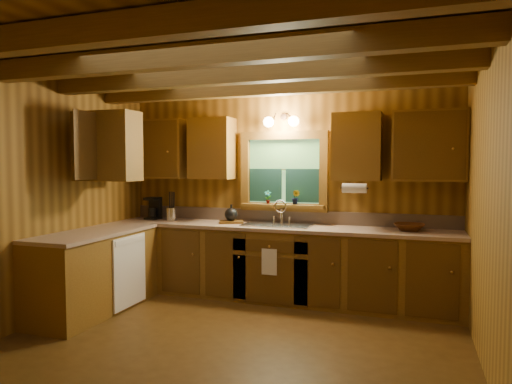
{
  "coord_description": "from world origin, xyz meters",
  "views": [
    {
      "loc": [
        1.55,
        -3.71,
        1.63
      ],
      "look_at": [
        0.0,
        0.8,
        1.35
      ],
      "focal_mm": 32.29,
      "sensor_mm": 36.0,
      "label": 1
    }
  ],
  "objects_px": {
    "wicker_basket": "(409,227)",
    "coffee_maker": "(154,208)",
    "cutting_board": "(231,222)",
    "sink": "(278,229)"
  },
  "relations": [
    {
      "from": "cutting_board",
      "to": "sink",
      "type": "bearing_deg",
      "value": -25.9
    },
    {
      "from": "sink",
      "to": "coffee_maker",
      "type": "distance_m",
      "value": 1.78
    },
    {
      "from": "sink",
      "to": "wicker_basket",
      "type": "relative_size",
      "value": 2.47
    },
    {
      "from": "sink",
      "to": "wicker_basket",
      "type": "bearing_deg",
      "value": 1.35
    },
    {
      "from": "sink",
      "to": "cutting_board",
      "type": "relative_size",
      "value": 2.73
    },
    {
      "from": "coffee_maker",
      "to": "wicker_basket",
      "type": "distance_m",
      "value": 3.28
    },
    {
      "from": "wicker_basket",
      "to": "coffee_maker",
      "type": "bearing_deg",
      "value": 179.04
    },
    {
      "from": "sink",
      "to": "wicker_basket",
      "type": "xyz_separation_m",
      "value": [
        1.51,
        0.04,
        0.08
      ]
    },
    {
      "from": "sink",
      "to": "wicker_basket",
      "type": "distance_m",
      "value": 1.52
    },
    {
      "from": "cutting_board",
      "to": "wicker_basket",
      "type": "distance_m",
      "value": 2.13
    }
  ]
}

